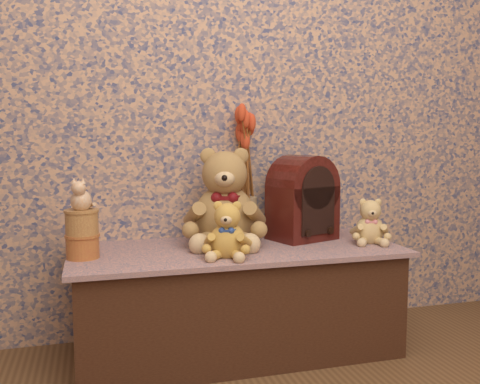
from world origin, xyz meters
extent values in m
cube|color=navy|center=(0.00, 1.50, 1.30)|extent=(3.00, 0.10, 2.60)
cube|color=navy|center=(0.00, 1.21, 0.23)|extent=(1.37, 0.59, 0.45)
cylinder|color=tan|center=(0.10, 1.42, 0.55)|extent=(0.14, 0.14, 0.19)
cylinder|color=gold|center=(-0.62, 1.18, 0.50)|extent=(0.16, 0.16, 0.09)
cylinder|color=#D8B65E|center=(-0.62, 1.18, 0.59)|extent=(0.14, 0.14, 0.10)
camera|label=1|loc=(-0.58, -0.87, 0.92)|focal=39.12mm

